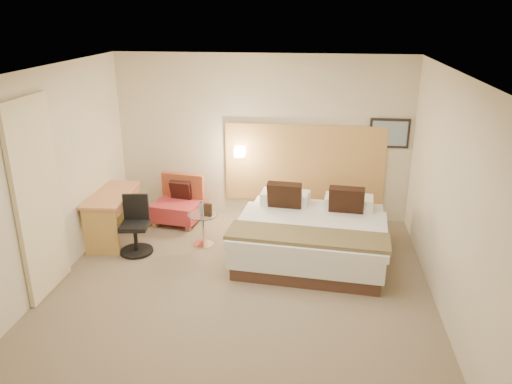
# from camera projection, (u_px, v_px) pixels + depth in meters

# --- Properties ---
(floor) EXTENTS (4.80, 5.00, 0.02)m
(floor) POSITION_uv_depth(u_px,v_px,m) (239.00, 291.00, 6.29)
(floor) COLOR #786751
(floor) RESTS_ON ground
(ceiling) EXTENTS (4.80, 5.00, 0.02)m
(ceiling) POSITION_uv_depth(u_px,v_px,m) (236.00, 71.00, 5.35)
(ceiling) COLOR white
(ceiling) RESTS_ON floor
(wall_back) EXTENTS (4.80, 0.02, 2.70)m
(wall_back) POSITION_uv_depth(u_px,v_px,m) (262.00, 138.00, 8.16)
(wall_back) COLOR beige
(wall_back) RESTS_ON floor
(wall_front) EXTENTS (4.80, 0.02, 2.70)m
(wall_front) POSITION_uv_depth(u_px,v_px,m) (180.00, 312.00, 3.48)
(wall_front) COLOR beige
(wall_front) RESTS_ON floor
(wall_left) EXTENTS (0.02, 5.00, 2.70)m
(wall_left) POSITION_uv_depth(u_px,v_px,m) (43.00, 182.00, 6.10)
(wall_left) COLOR beige
(wall_left) RESTS_ON floor
(wall_right) EXTENTS (0.02, 5.00, 2.70)m
(wall_right) POSITION_uv_depth(u_px,v_px,m) (452.00, 199.00, 5.53)
(wall_right) COLOR beige
(wall_right) RESTS_ON floor
(headboard_panel) EXTENTS (2.60, 0.04, 1.30)m
(headboard_panel) POSITION_uv_depth(u_px,v_px,m) (304.00, 164.00, 8.17)
(headboard_panel) COLOR #BB8848
(headboard_panel) RESTS_ON wall_back
(art_frame) EXTENTS (0.62, 0.03, 0.47)m
(art_frame) POSITION_uv_depth(u_px,v_px,m) (389.00, 133.00, 7.84)
(art_frame) COLOR black
(art_frame) RESTS_ON wall_back
(art_canvas) EXTENTS (0.54, 0.01, 0.39)m
(art_canvas) POSITION_uv_depth(u_px,v_px,m) (390.00, 133.00, 7.82)
(art_canvas) COLOR #768EA3
(art_canvas) RESTS_ON wall_back
(lamp_arm) EXTENTS (0.02, 0.12, 0.02)m
(lamp_arm) POSITION_uv_depth(u_px,v_px,m) (240.00, 151.00, 8.18)
(lamp_arm) COLOR silver
(lamp_arm) RESTS_ON wall_back
(lamp_shade) EXTENTS (0.15, 0.15, 0.15)m
(lamp_shade) POSITION_uv_depth(u_px,v_px,m) (240.00, 152.00, 8.13)
(lamp_shade) COLOR #FEECC6
(lamp_shade) RESTS_ON wall_back
(curtain) EXTENTS (0.06, 0.90, 2.42)m
(curtain) POSITION_uv_depth(u_px,v_px,m) (38.00, 199.00, 5.91)
(curtain) COLOR beige
(curtain) RESTS_ON wall_left
(bottle_a) EXTENTS (0.06, 0.06, 0.18)m
(bottle_a) POSITION_uv_depth(u_px,v_px,m) (201.00, 208.00, 7.35)
(bottle_a) COLOR #8EB1DB
(bottle_a) RESTS_ON side_table
(bottle_b) EXTENTS (0.06, 0.06, 0.18)m
(bottle_b) POSITION_uv_depth(u_px,v_px,m) (201.00, 208.00, 7.34)
(bottle_b) COLOR #8AC0D5
(bottle_b) RESTS_ON side_table
(menu_folder) EXTENTS (0.12, 0.06, 0.19)m
(menu_folder) POSITION_uv_depth(u_px,v_px,m) (208.00, 210.00, 7.26)
(menu_folder) COLOR #382417
(menu_folder) RESTS_ON side_table
(bed) EXTENTS (2.19, 2.15, 1.00)m
(bed) POSITION_uv_depth(u_px,v_px,m) (312.00, 234.00, 7.10)
(bed) COLOR #442C22
(bed) RESTS_ON floor
(lounge_chair) EXTENTS (0.82, 0.74, 0.77)m
(lounge_chair) POSITION_uv_depth(u_px,v_px,m) (179.00, 204.00, 8.23)
(lounge_chair) COLOR #AA7C50
(lounge_chair) RESTS_ON floor
(side_table) EXTENTS (0.52, 0.52, 0.49)m
(side_table) POSITION_uv_depth(u_px,v_px,m) (203.00, 228.00, 7.41)
(side_table) COLOR white
(side_table) RESTS_ON floor
(desk) EXTENTS (0.63, 1.22, 0.74)m
(desk) POSITION_uv_depth(u_px,v_px,m) (113.00, 203.00, 7.51)
(desk) COLOR #D38652
(desk) RESTS_ON floor
(desk_chair) EXTENTS (0.53, 0.53, 0.84)m
(desk_chair) POSITION_uv_depth(u_px,v_px,m) (136.00, 230.00, 7.19)
(desk_chair) COLOR black
(desk_chair) RESTS_ON floor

